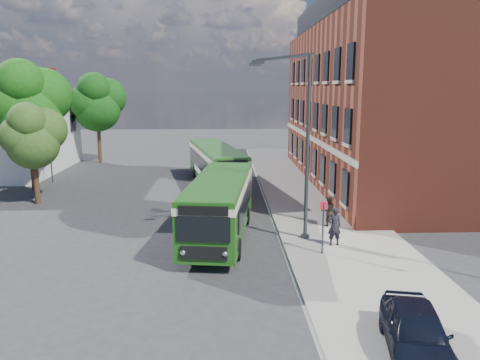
{
  "coord_description": "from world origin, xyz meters",
  "views": [
    {
      "loc": [
        1.23,
        -24.04,
        7.49
      ],
      "look_at": [
        2.12,
        2.41,
        2.2
      ],
      "focal_mm": 35.0,
      "sensor_mm": 36.0,
      "label": 1
    }
  ],
  "objects_px": {
    "bus_rear": "(216,162)",
    "bus_front": "(220,202)",
    "street_lamp": "(300,144)",
    "parked_car": "(416,332)"
  },
  "relations": [
    {
      "from": "bus_rear",
      "to": "bus_front",
      "type": "bearing_deg",
      "value": -88.18
    },
    {
      "from": "street_lamp",
      "to": "bus_rear",
      "type": "bearing_deg",
      "value": 107.76
    },
    {
      "from": "street_lamp",
      "to": "bus_front",
      "type": "xyz_separation_m",
      "value": [
        -3.84,
        0.77,
        -2.96
      ]
    },
    {
      "from": "bus_rear",
      "to": "parked_car",
      "type": "relative_size",
      "value": 2.93
    },
    {
      "from": "street_lamp",
      "to": "parked_car",
      "type": "relative_size",
      "value": 2.18
    },
    {
      "from": "bus_front",
      "to": "street_lamp",
      "type": "bearing_deg",
      "value": -11.4
    },
    {
      "from": "bus_rear",
      "to": "parked_car",
      "type": "bearing_deg",
      "value": -75.97
    },
    {
      "from": "bus_front",
      "to": "bus_rear",
      "type": "distance_m",
      "value": 12.46
    },
    {
      "from": "bus_front",
      "to": "parked_car",
      "type": "relative_size",
      "value": 2.53
    },
    {
      "from": "street_lamp",
      "to": "bus_rear",
      "type": "relative_size",
      "value": 0.74
    }
  ]
}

